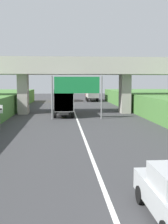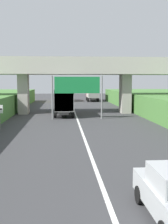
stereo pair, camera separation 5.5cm
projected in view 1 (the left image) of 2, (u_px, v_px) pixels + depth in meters
lane_centre_stripe at (78, 121)px, 31.25m from camera, size 0.20×99.67×0.01m
overpass_bridge at (75, 72)px, 38.03m from camera, size 40.00×4.80×7.50m
overhead_highway_sign at (77, 88)px, 32.19m from camera, size 5.88×0.18×5.00m
truck_yellow at (63, 92)px, 62.03m from camera, size 2.44×7.30×3.44m
truck_red at (92, 92)px, 62.47m from camera, size 2.44×7.30×3.44m
truck_orange at (64, 101)px, 35.73m from camera, size 2.44×7.30×3.44m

